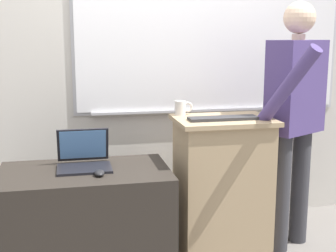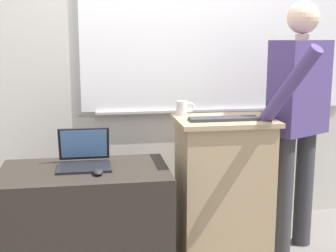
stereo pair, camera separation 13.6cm
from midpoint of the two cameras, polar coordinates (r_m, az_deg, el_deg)
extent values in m
cube|color=beige|center=(3.74, -3.36, 9.39)|extent=(6.40, 0.12, 2.82)
cube|color=#B7B7BC|center=(3.77, 4.18, 10.46)|extent=(2.18, 0.02, 1.15)
cube|color=white|center=(3.77, 4.21, 10.46)|extent=(2.13, 0.02, 1.10)
cube|color=#B7B7BC|center=(3.80, 4.15, 1.97)|extent=(1.91, 0.04, 0.02)
cube|color=tan|center=(3.25, 5.37, -7.78)|extent=(0.59, 0.45, 0.94)
cube|color=tan|center=(3.13, 5.53, 0.69)|extent=(0.64, 0.48, 0.03)
cube|color=#28231E|center=(3.06, -11.21, -11.61)|extent=(1.05, 0.63, 0.70)
cylinder|color=#333338|center=(3.40, 12.45, -8.00)|extent=(0.13, 0.13, 0.85)
cylinder|color=#333338|center=(3.57, 14.73, -7.14)|extent=(0.13, 0.13, 0.85)
cube|color=#473870|center=(3.33, 14.20, 4.64)|extent=(0.47, 0.39, 0.64)
cylinder|color=beige|center=(3.31, 14.48, 10.46)|extent=(0.09, 0.09, 0.04)
sphere|color=beige|center=(3.31, 14.59, 12.67)|extent=(0.22, 0.22, 0.22)
cylinder|color=#473870|center=(2.97, 13.14, 4.73)|extent=(0.28, 0.43, 0.53)
cylinder|color=#473870|center=(3.52, 16.43, 4.47)|extent=(0.08, 0.08, 0.60)
cube|color=black|center=(2.97, -11.46, -5.11)|extent=(0.33, 0.24, 0.02)
cube|color=black|center=(3.09, -11.58, -2.25)|extent=(0.33, 0.08, 0.22)
cube|color=#598CCC|center=(3.08, -11.58, -2.24)|extent=(0.29, 0.06, 0.19)
cube|color=#2D2D30|center=(3.06, 5.48, 0.94)|extent=(0.46, 0.12, 0.02)
ellipsoid|color=black|center=(2.82, -9.74, -5.68)|extent=(0.06, 0.10, 0.03)
ellipsoid|color=black|center=(3.17, 10.53, 1.28)|extent=(0.06, 0.10, 0.03)
cylinder|color=silver|center=(3.22, 0.27, 2.21)|extent=(0.07, 0.07, 0.10)
torus|color=silver|center=(3.23, 1.21, 2.32)|extent=(0.07, 0.02, 0.07)
camera|label=1|loc=(0.07, -91.31, -0.26)|focal=50.00mm
camera|label=2|loc=(0.07, 88.69, 0.26)|focal=50.00mm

